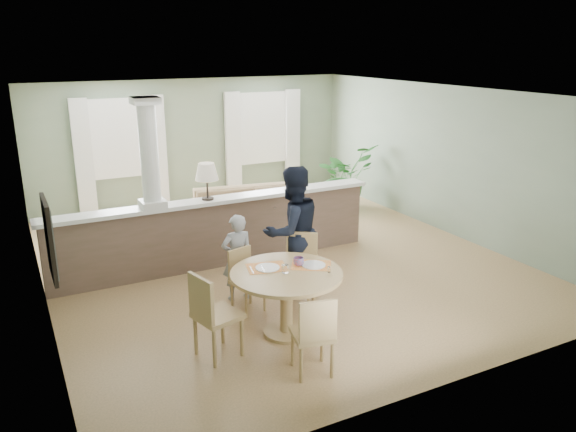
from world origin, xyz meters
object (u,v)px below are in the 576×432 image
dining_table (287,285)px  chair_far_man (300,266)px  sofa (257,211)px  houseplant (346,176)px  chair_side (212,312)px  man_person (292,232)px  chair_near (314,332)px  chair_far_boy (245,277)px  child_person (237,258)px

dining_table → chair_far_man: 0.85m
sofa → houseplant: 2.52m
chair_side → man_person: man_person is taller
chair_near → chair_side: bearing=-32.5°
chair_near → man_person: size_ratio=0.50×
houseplant → chair_far_man: bearing=-130.1°
sofa → chair_far_boy: chair_far_boy is taller
dining_table → man_person: bearing=59.2°
chair_side → chair_far_boy: bearing=-54.6°
chair_far_man → chair_far_boy: bearing=-153.8°
chair_side → man_person: (1.60, 1.12, 0.36)m
chair_near → man_person: (0.76, 1.96, 0.41)m
chair_far_man → chair_side: 1.71m
houseplant → man_person: man_person is taller
dining_table → man_person: size_ratio=0.73×
houseplant → chair_near: size_ratio=1.48×
chair_near → dining_table: bearing=-87.1°
dining_table → man_person: (0.60, 1.01, 0.27)m
houseplant → chair_side: houseplant is taller
dining_table → chair_far_boy: dining_table is taller
houseplant → child_person: houseplant is taller
dining_table → chair_side: size_ratio=1.32×
chair_far_boy → child_person: size_ratio=0.68×
chair_side → sofa: bearing=-45.2°
sofa → chair_far_boy: (-1.43, -2.82, 0.05)m
chair_near → man_person: man_person is taller
child_person → man_person: 0.84m
chair_far_man → chair_side: size_ratio=0.97×
dining_table → man_person: 1.21m
chair_far_boy → chair_far_man: 0.75m
child_person → chair_far_man: bearing=145.6°
dining_table → chair_far_boy: bearing=102.9°
sofa → child_person: size_ratio=2.32×
chair_far_man → chair_near: size_ratio=1.07×
houseplant → sofa: bearing=-163.9°
child_person → chair_far_boy: bearing=86.8°
houseplant → chair_far_man: (-3.12, -3.70, -0.14)m
sofa → man_person: bearing=-93.7°
sofa → chair_near: 4.81m
man_person → dining_table: bearing=52.3°
houseplant → man_person: (-3.04, -3.34, 0.23)m
child_person → man_person: (0.76, -0.16, 0.31)m
chair_near → child_person: (-0.00, 2.12, 0.10)m
dining_table → chair_far_boy: size_ratio=1.60×
houseplant → chair_near: (-3.81, -5.30, -0.18)m
houseplant → child_person: 4.96m
dining_table → chair_side: bearing=-173.6°
dining_table → chair_far_boy: (-0.19, 0.84, -0.18)m
chair_far_man → chair_near: 1.75m
man_person → chair_side: bearing=28.2°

